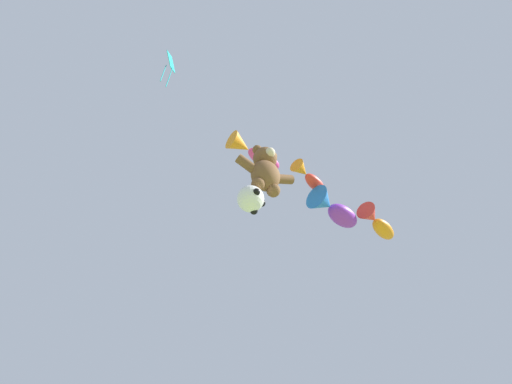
# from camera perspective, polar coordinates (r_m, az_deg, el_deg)

# --- Properties ---
(teddy_bear_kite) EXTENTS (2.10, 0.92, 2.13)m
(teddy_bear_kite) POSITION_cam_1_polar(r_m,az_deg,el_deg) (12.83, 1.35, 3.15)
(teddy_bear_kite) COLOR brown
(soccer_ball_kite) EXTENTS (0.89, 0.89, 0.82)m
(soccer_ball_kite) POSITION_cam_1_polar(r_m,az_deg,el_deg) (11.73, -0.73, -1.01)
(soccer_ball_kite) COLOR white
(fish_kite_magenta) EXTENTS (2.37, 1.07, 0.78)m
(fish_kite_magenta) POSITION_cam_1_polar(r_m,az_deg,el_deg) (15.38, -0.56, 5.74)
(fish_kite_magenta) COLOR #E53F9E
(fish_kite_crimson) EXTENTS (1.97, 1.24, 0.64)m
(fish_kite_crimson) POSITION_cam_1_polar(r_m,az_deg,el_deg) (16.51, 7.47, 2.20)
(fish_kite_crimson) COLOR red
(fish_kite_violet) EXTENTS (2.63, 1.60, 1.11)m
(fish_kite_violet) POSITION_cam_1_polar(r_m,az_deg,el_deg) (16.87, 10.96, -2.40)
(fish_kite_violet) COLOR purple
(fish_kite_tangerine) EXTENTS (2.50, 1.64, 0.89)m
(fish_kite_tangerine) POSITION_cam_1_polar(r_m,az_deg,el_deg) (18.62, 16.89, -4.18)
(fish_kite_tangerine) COLOR orange
(diamond_kite) EXTENTS (0.62, 0.77, 2.40)m
(diamond_kite) POSITION_cam_1_polar(r_m,az_deg,el_deg) (16.37, -12.19, 17.34)
(diamond_kite) COLOR #19ADB2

